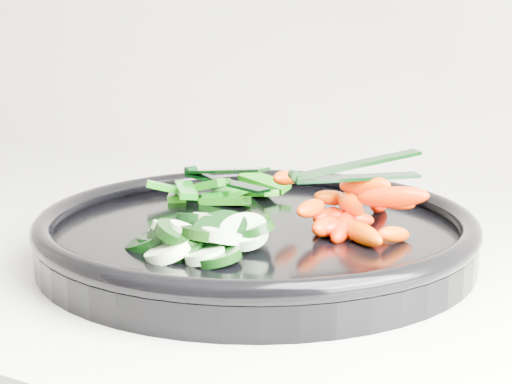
% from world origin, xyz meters
% --- Properties ---
extents(veggie_tray, '(0.48, 0.48, 0.04)m').
position_xyz_m(veggie_tray, '(0.55, 1.65, 0.95)').
color(veggie_tray, black).
rests_on(veggie_tray, counter).
extents(cucumber_pile, '(0.13, 0.11, 0.04)m').
position_xyz_m(cucumber_pile, '(0.53, 1.58, 0.96)').
color(cucumber_pile, black).
rests_on(cucumber_pile, veggie_tray).
extents(carrot_pile, '(0.15, 0.15, 0.06)m').
position_xyz_m(carrot_pile, '(0.62, 1.68, 0.97)').
color(carrot_pile, red).
rests_on(carrot_pile, veggie_tray).
extents(pepper_pile, '(0.12, 0.11, 0.03)m').
position_xyz_m(pepper_pile, '(0.46, 1.72, 0.96)').
color(pepper_pile, '#09610C').
rests_on(pepper_pile, veggie_tray).
extents(tong_carrot, '(0.09, 0.09, 0.02)m').
position_xyz_m(tong_carrot, '(0.62, 1.69, 1.00)').
color(tong_carrot, black).
rests_on(tong_carrot, carrot_pile).
extents(tong_pepper, '(0.11, 0.05, 0.02)m').
position_xyz_m(tong_pepper, '(0.47, 1.72, 0.98)').
color(tong_pepper, black).
rests_on(tong_pepper, pepper_pile).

